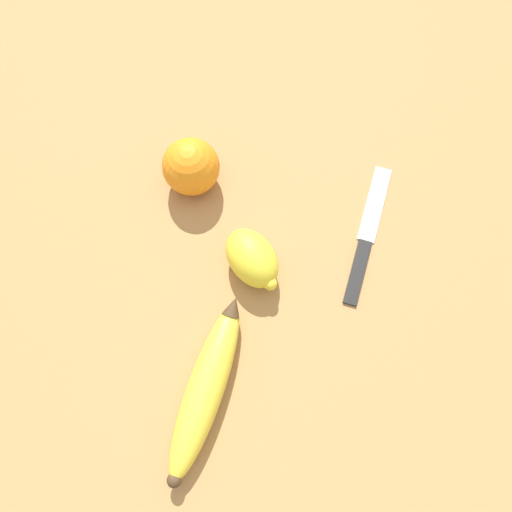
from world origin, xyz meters
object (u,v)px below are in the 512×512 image
lemon (252,259)px  paring_knife (366,237)px  banana (207,386)px  orange (191,167)px

lemon → paring_knife: lemon is taller
banana → orange: bearing=23.5°
banana → paring_knife: size_ratio=1.08×
paring_knife → orange: bearing=176.9°
orange → paring_knife: (-0.04, -0.23, -0.03)m
banana → lemon: bearing=-1.0°
orange → banana: bearing=-163.9°
banana → paring_knife: 0.27m
orange → paring_knife: 0.24m
lemon → paring_knife: size_ratio=0.48×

